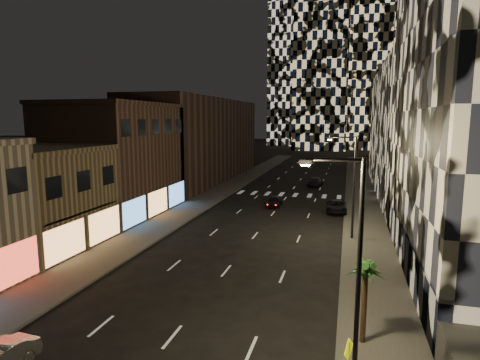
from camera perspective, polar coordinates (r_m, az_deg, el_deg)
The scene contains 17 objects.
sidewalk_left at distance 59.58m, azimuth -2.66°, elevation -1.54°, with size 4.00×120.00×0.15m, color #47443F.
sidewalk_right at distance 56.82m, azimuth 16.93°, elevation -2.41°, with size 4.00×120.00×0.15m, color #47443F.
curb_left at distance 58.98m, azimuth -0.72°, elevation -1.64°, with size 0.20×120.00×0.15m, color #4C4C47.
curb_right at distance 56.79m, azimuth 14.81°, elevation -2.33°, with size 0.20×120.00×0.15m, color #4C4C47.
retail_tan at distance 37.25m, azimuth -27.39°, elevation -2.54°, with size 10.00×10.00×8.00m, color brown.
retail_brown at distance 46.82m, azimuth -17.22°, elevation 2.62°, with size 10.00×15.00×12.00m, color #4B342A.
retail_filler_left at distance 70.49m, azimuth -5.65°, elevation 5.68°, with size 10.00×40.00×14.00m, color #4B342A.
midrise_base at distance 31.93m, azimuth 22.48°, elevation -8.58°, with size 0.60×25.00×3.00m, color #383838.
midrise_filler_right at distance 63.96m, azimuth 26.15°, elevation 6.34°, with size 16.00×40.00×18.00m, color #232326.
tower_center_low at distance 150.74m, azimuth 11.84°, elevation 22.64°, with size 18.00×18.00×95.00m, color black.
streetlight_near at distance 16.65m, azimuth 15.81°, elevation -10.04°, with size 2.55×0.25×9.00m.
streetlight_far at distance 36.19m, azimuth 15.56°, elevation -0.01°, with size 2.55×0.25×9.00m.
car_dark_midlane at distance 49.35m, azimuth 4.94°, elevation -3.02°, with size 1.53×3.80×1.29m, color black.
car_dark_oncoming at distance 65.43m, azimuth 10.69°, elevation -0.20°, with size 1.99×4.91×1.42m, color black.
car_dark_rightlane at distance 47.32m, azimuth 13.56°, elevation -3.71°, with size 2.23×4.84×1.35m, color black.
ped_sign at distance 16.47m, azimuth 15.12°, elevation -23.44°, with size 0.32×0.84×2.62m.
palm_tree at distance 19.90m, azimuth 17.42°, elevation -12.79°, with size 2.04×2.03×4.01m.
Camera 1 is at (8.02, -5.80, 10.59)m, focal length 30.00 mm.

